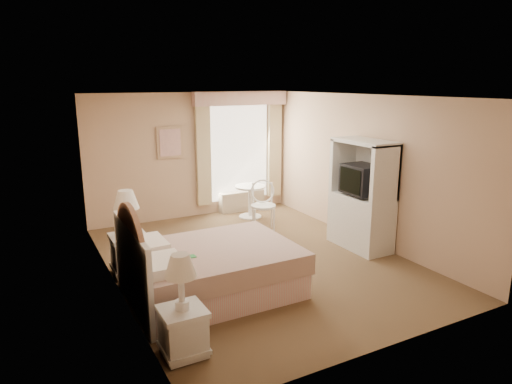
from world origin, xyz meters
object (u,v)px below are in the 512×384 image
nightstand_far (129,243)px  armoire (362,204)px  bed (206,269)px  nightstand_near (183,319)px  cafe_chair (263,201)px  round_table (250,196)px

nightstand_far → armoire: armoire is taller
armoire → bed: bearing=-171.8°
nightstand_near → cafe_chair: size_ratio=1.13×
nightstand_near → armoire: 4.00m
nightstand_far → round_table: size_ratio=1.85×
bed → armoire: 2.99m
bed → round_table: 3.52m
round_table → nightstand_near: bearing=-125.3°
nightstand_near → armoire: (3.65, 1.60, 0.34)m
nightstand_near → nightstand_far: (-0.00, 2.31, 0.05)m
round_table → cafe_chair: size_ratio=0.70×
bed → nightstand_near: bearing=-121.5°
round_table → armoire: armoire is taller
cafe_chair → armoire: (0.99, -1.56, 0.20)m
bed → cafe_chair: size_ratio=2.24×
nightstand_far → round_table: bearing=30.8°
nightstand_far → cafe_chair: nightstand_far is taller
armoire → cafe_chair: bearing=122.5°
bed → cafe_chair: (1.94, 1.98, 0.20)m
round_table → cafe_chair: cafe_chair is taller
bed → nightstand_far: 1.35m
nightstand_near → cafe_chair: nightstand_near is taller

